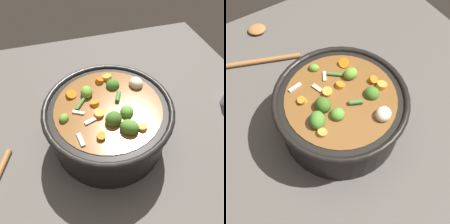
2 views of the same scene
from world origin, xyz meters
The scene contains 2 objects.
ground_plane centered at (0.00, 0.00, 0.00)m, with size 1.10×1.10×0.00m, color #514C47.
cooking_pot centered at (0.00, 0.00, 0.07)m, with size 0.33×0.33×0.16m.
Camera 1 is at (0.08, 0.33, 0.52)m, focal length 33.50 mm.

